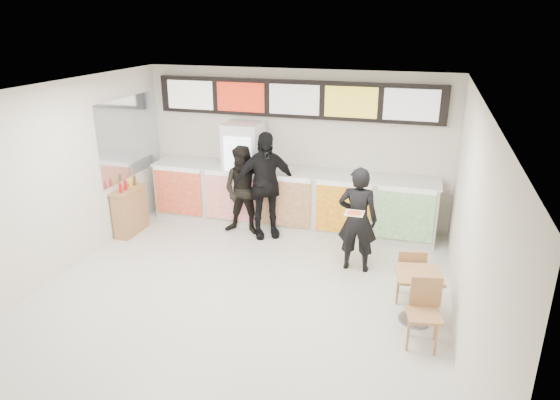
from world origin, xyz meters
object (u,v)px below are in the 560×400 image
at_px(customer_mid, 265,185).
at_px(cafe_table, 418,288).
at_px(drinks_fridge, 244,174).
at_px(customer_left, 244,191).
at_px(condiment_ledge, 130,211).
at_px(customer_main, 358,220).
at_px(service_counter, 290,199).

height_order(customer_mid, cafe_table, customer_mid).
xyz_separation_m(drinks_fridge, customer_left, (0.21, -0.56, -0.15)).
xyz_separation_m(customer_mid, condiment_ledge, (-2.49, -0.61, -0.55)).
bearing_deg(customer_mid, cafe_table, -66.41).
distance_m(customer_main, customer_left, 2.39).
relative_size(service_counter, customer_mid, 2.78).
xyz_separation_m(service_counter, customer_left, (-0.73, -0.54, 0.28)).
relative_size(customer_mid, cafe_table, 1.30).
distance_m(service_counter, condiment_ledge, 3.05).
relative_size(service_counter, cafe_table, 3.63).
distance_m(customer_left, customer_mid, 0.43).
xyz_separation_m(service_counter, cafe_table, (2.50, -2.68, -0.07)).
bearing_deg(customer_main, cafe_table, 128.48).
relative_size(customer_main, condiment_ledge, 1.65).
relative_size(customer_mid, condiment_ledge, 1.90).
bearing_deg(drinks_fridge, cafe_table, -38.08).
height_order(customer_main, cafe_table, customer_main).
relative_size(customer_main, cafe_table, 1.13).
bearing_deg(service_counter, customer_mid, -121.30).
bearing_deg(cafe_table, customer_main, 117.29).
distance_m(cafe_table, condiment_ledge, 5.53).
height_order(drinks_fridge, customer_left, drinks_fridge).
xyz_separation_m(customer_main, condiment_ledge, (-4.32, 0.24, -0.42)).
relative_size(customer_main, customer_mid, 0.87).
distance_m(customer_main, cafe_table, 1.66).
bearing_deg(customer_left, drinks_fridge, 109.41).
xyz_separation_m(drinks_fridge, condiment_ledge, (-1.89, -1.17, -0.55)).
xyz_separation_m(service_counter, drinks_fridge, (-0.93, 0.02, 0.43)).
bearing_deg(service_counter, customer_main, -42.93).
bearing_deg(customer_main, drinks_fridge, -29.62).
relative_size(drinks_fridge, customer_mid, 1.00).
bearing_deg(service_counter, customer_left, -143.38).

